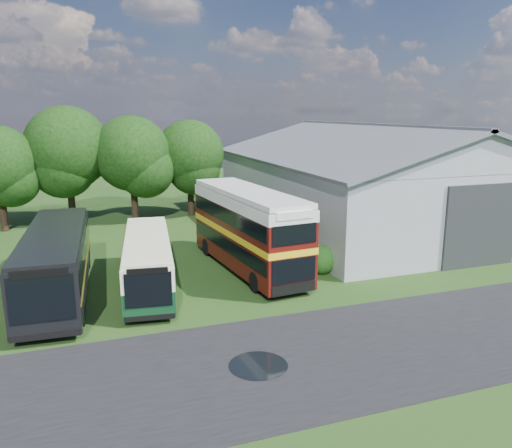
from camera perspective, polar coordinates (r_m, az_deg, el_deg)
name	(u,v)px	position (r m, az deg, el deg)	size (l,w,h in m)	color
ground	(267,328)	(22.02, 1.31, -11.75)	(120.00, 120.00, 0.00)	#1C3C13
asphalt_road	(365,347)	(20.82, 12.33, -13.58)	(60.00, 8.00, 0.02)	black
puddle	(258,366)	(19.04, 0.25, -15.92)	(2.20, 2.20, 0.01)	black
storage_shed	(371,174)	(41.46, 13.04, 5.57)	(18.80, 24.80, 8.15)	gray
tree_mid	(67,148)	(43.63, -20.76, 8.09)	(6.80, 6.80, 9.60)	black
tree_right_a	(132,154)	(42.86, -13.99, 7.79)	(6.26, 6.26, 8.83)	black
tree_right_b	(190,154)	(44.42, -7.60, 7.90)	(5.98, 5.98, 8.45)	black
shrub_front	(321,273)	(29.27, 7.44, -5.52)	(1.70, 1.70, 1.70)	#194714
shrub_mid	(306,263)	(30.98, 5.78, -4.44)	(1.60, 1.60, 1.60)	#194714
shrub_back	(293,254)	(32.72, 4.29, -3.47)	(1.80, 1.80, 1.80)	#194714
bus_green_single	(148,261)	(26.78, -12.26, -4.15)	(3.56, 10.27, 2.77)	black
bus_maroon_double	(248,230)	(29.04, -0.91, -0.70)	(3.85, 11.26, 4.75)	black
bus_dark_single	(56,261)	(27.03, -21.84, -3.94)	(3.44, 12.30, 3.36)	black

